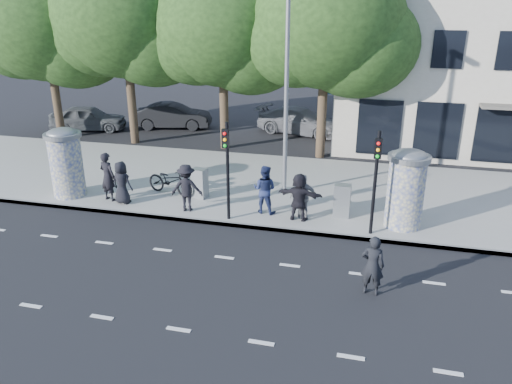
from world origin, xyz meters
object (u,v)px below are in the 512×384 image
(ad_column_left, at_px, (66,161))
(cabinet_left, at_px, (200,183))
(car_mid, at_px, (173,116))
(ad_column_right, at_px, (406,187))
(ped_f, at_px, (299,197))
(traffic_pole_near, at_px, (227,162))
(cabinet_right, at_px, (342,201))
(ped_e, at_px, (304,197))
(ped_b, at_px, (108,177))
(traffic_pole_far, at_px, (376,173))
(car_right, at_px, (300,121))
(ped_a, at_px, (122,183))
(street_lamp, at_px, (286,72))
(man_road, at_px, (373,265))
(ped_c, at_px, (265,189))
(ped_d, at_px, (187,188))
(car_left, at_px, (88,118))
(bicycle, at_px, (170,181))

(ad_column_left, height_order, cabinet_left, ad_column_left)
(ad_column_left, distance_m, car_mid, 11.55)
(cabinet_left, relative_size, car_mid, 0.26)
(ad_column_right, xyz_separation_m, ped_f, (-3.45, -0.35, -0.55))
(traffic_pole_near, distance_m, cabinet_right, 4.22)
(ped_e, relative_size, cabinet_left, 1.37)
(ped_b, xyz_separation_m, cabinet_left, (3.22, 1.07, -0.35))
(cabinet_right, bearing_deg, ad_column_right, -7.25)
(ad_column_right, relative_size, ped_f, 1.59)
(ad_column_left, bearing_deg, traffic_pole_far, -3.55)
(car_right, bearing_deg, ped_a, 173.62)
(ped_b, bearing_deg, ped_a, -176.35)
(street_lamp, distance_m, man_road, 8.12)
(man_road, relative_size, car_right, 0.33)
(ped_a, height_order, ped_e, ped_a)
(traffic_pole_far, bearing_deg, ped_c, 166.65)
(cabinet_left, bearing_deg, ped_b, -147.53)
(car_right, bearing_deg, cabinet_left, -176.26)
(cabinet_right, xyz_separation_m, car_right, (-3.35, 11.59, -0.01))
(traffic_pole_far, distance_m, ped_e, 2.76)
(traffic_pole_near, distance_m, ped_a, 4.43)
(ped_c, xyz_separation_m, ped_f, (1.27, -0.33, -0.04))
(ad_column_left, relative_size, ped_c, 1.52)
(ped_b, distance_m, cabinet_left, 3.41)
(street_lamp, xyz_separation_m, ped_a, (-5.61, -2.37, -3.84))
(ped_b, height_order, ped_c, ped_b)
(ped_b, bearing_deg, ped_c, -160.56)
(street_lamp, bearing_deg, ped_c, -99.44)
(ped_a, height_order, cabinet_right, ped_a)
(ped_f, bearing_deg, traffic_pole_far, 172.72)
(cabinet_right, bearing_deg, ped_d, -170.81)
(ped_a, bearing_deg, ped_f, -169.31)
(traffic_pole_far, xyz_separation_m, cabinet_right, (-1.04, 1.20, -1.50))
(street_lamp, bearing_deg, ad_column_right, -23.73)
(ped_d, bearing_deg, cabinet_left, -101.66)
(ad_column_right, xyz_separation_m, ped_b, (-10.66, -0.29, -0.46))
(traffic_pole_far, distance_m, car_left, 19.66)
(car_right, bearing_deg, ped_d, -175.25)
(ped_d, height_order, cabinet_right, ped_d)
(cabinet_left, bearing_deg, car_left, 153.06)
(cabinet_right, bearing_deg, ped_b, -175.34)
(street_lamp, height_order, ped_b, street_lamp)
(ped_b, bearing_deg, car_mid, -61.88)
(ped_f, xyz_separation_m, bicycle, (-5.21, 1.17, -0.29))
(street_lamp, bearing_deg, traffic_pole_near, -116.23)
(ad_column_left, relative_size, cabinet_right, 2.27)
(car_left, bearing_deg, car_right, -94.95)
(ad_column_right, relative_size, car_left, 0.62)
(bicycle, relative_size, cabinet_left, 1.80)
(ad_column_left, height_order, car_right, ad_column_left)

